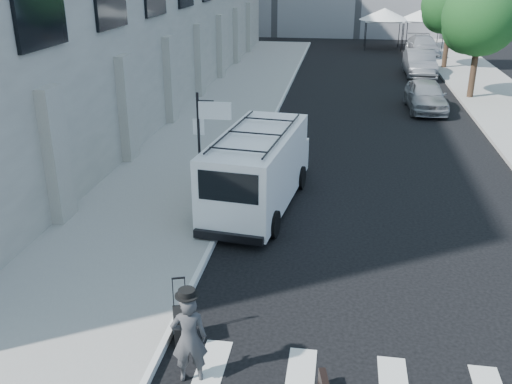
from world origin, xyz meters
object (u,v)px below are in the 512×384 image
(parked_car_b, at_px, (420,63))
(briefcase, at_px, (324,384))
(businessman, at_px, (189,339))
(parked_car_c, at_px, (423,46))
(suitcase, at_px, (181,326))
(cargo_van, at_px, (258,168))
(parked_car_a, at_px, (426,95))

(parked_car_b, bearing_deg, briefcase, -99.54)
(businessman, height_order, briefcase, businessman)
(parked_car_b, relative_size, parked_car_c, 0.93)
(briefcase, height_order, parked_car_c, parked_car_c)
(suitcase, height_order, cargo_van, cargo_van)
(businessman, bearing_deg, parked_car_b, -118.62)
(parked_car_a, bearing_deg, cargo_van, -118.31)
(parked_car_a, bearing_deg, briefcase, -103.02)
(briefcase, relative_size, parked_car_a, 0.10)
(briefcase, height_order, cargo_van, cargo_van)
(cargo_van, xyz_separation_m, parked_car_a, (6.25, 12.58, -0.43))
(suitcase, distance_m, parked_car_c, 37.40)
(briefcase, xyz_separation_m, suitcase, (-2.73, 1.00, 0.17))
(businessman, bearing_deg, parked_car_a, -122.46)
(parked_car_a, distance_m, parked_car_c, 17.23)
(briefcase, height_order, parked_car_b, parked_car_b)
(briefcase, relative_size, cargo_van, 0.07)
(briefcase, bearing_deg, parked_car_a, 67.31)
(suitcase, xyz_separation_m, cargo_van, (0.47, 6.70, 0.82))
(businessman, xyz_separation_m, parked_car_c, (8.08, 37.42, -0.09))
(suitcase, relative_size, parked_car_c, 0.25)
(cargo_van, height_order, parked_car_a, cargo_van)
(parked_car_b, xyz_separation_m, parked_car_c, (1.11, 8.10, -0.05))
(businessman, xyz_separation_m, parked_car_b, (6.97, 29.31, -0.05))
(parked_car_a, height_order, parked_car_c, parked_car_c)
(parked_car_a, distance_m, parked_car_b, 9.06)
(briefcase, distance_m, suitcase, 2.91)
(parked_car_b, distance_m, parked_car_c, 8.18)
(parked_car_a, relative_size, parked_car_b, 0.89)
(briefcase, xyz_separation_m, parked_car_a, (3.99, 20.28, 0.56))
(businessman, xyz_separation_m, suitcase, (-0.44, 1.00, -0.50))
(parked_car_a, xyz_separation_m, parked_car_c, (1.80, 17.13, 0.02))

